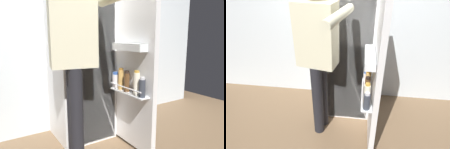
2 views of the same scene
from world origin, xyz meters
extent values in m
plane|color=brown|center=(0.00, 0.00, 0.00)|extent=(5.38, 5.38, 0.00)
cube|color=silver|center=(0.00, 0.88, 1.29)|extent=(4.40, 0.10, 2.58)
cube|color=white|center=(0.00, 0.54, 0.83)|extent=(0.60, 0.58, 1.67)
cube|color=white|center=(0.00, 0.25, 0.83)|extent=(0.56, 0.01, 1.63)
cube|color=white|center=(0.00, 0.30, 0.97)|extent=(0.52, 0.09, 0.01)
cube|color=white|center=(0.33, -0.04, 0.85)|extent=(0.05, 0.58, 1.63)
cube|color=white|center=(0.25, -0.04, 0.60)|extent=(0.10, 0.51, 0.01)
cylinder|color=silver|center=(0.20, -0.04, 0.66)|extent=(0.01, 0.49, 0.01)
cube|color=white|center=(0.25, -0.04, 1.05)|extent=(0.09, 0.43, 0.07)
cylinder|color=#EDE5CC|center=(0.25, -0.17, 0.72)|extent=(0.06, 0.06, 0.21)
cylinder|color=#B78933|center=(0.25, -0.17, 0.83)|extent=(0.05, 0.05, 0.02)
cylinder|color=tan|center=(0.26, 0.10, 0.71)|extent=(0.06, 0.06, 0.20)
cylinder|color=#996623|center=(0.26, 0.10, 0.82)|extent=(0.05, 0.05, 0.02)
cylinder|color=#333842|center=(0.25, -0.25, 0.69)|extent=(0.06, 0.06, 0.16)
cylinder|color=silver|center=(0.25, -0.25, 0.78)|extent=(0.05, 0.05, 0.02)
cylinder|color=brown|center=(0.25, -0.01, 0.70)|extent=(0.06, 0.06, 0.18)
cylinder|color=black|center=(0.25, -0.01, 0.80)|extent=(0.05, 0.05, 0.02)
cylinder|color=white|center=(0.24, 0.17, 0.68)|extent=(0.07, 0.07, 0.14)
cylinder|color=#335BB2|center=(0.24, 0.17, 0.77)|extent=(0.06, 0.06, 0.02)
cylinder|color=gold|center=(0.04, 0.30, 1.02)|extent=(0.08, 0.08, 0.10)
cylinder|color=black|center=(-0.26, 0.13, 0.44)|extent=(0.12, 0.12, 0.89)
cylinder|color=black|center=(-0.29, 0.00, 0.44)|extent=(0.12, 0.12, 0.89)
cube|color=beige|center=(-0.27, 0.06, 1.20)|extent=(0.42, 0.29, 0.63)
cylinder|color=beige|center=(-0.23, 0.25, 1.18)|extent=(0.08, 0.08, 0.59)
cylinder|color=beige|center=(-0.02, -0.18, 1.45)|extent=(0.20, 0.59, 0.08)
camera|label=1|loc=(-0.97, -1.65, 1.16)|focal=33.88mm
camera|label=2|loc=(0.17, -1.69, 1.83)|focal=31.32mm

